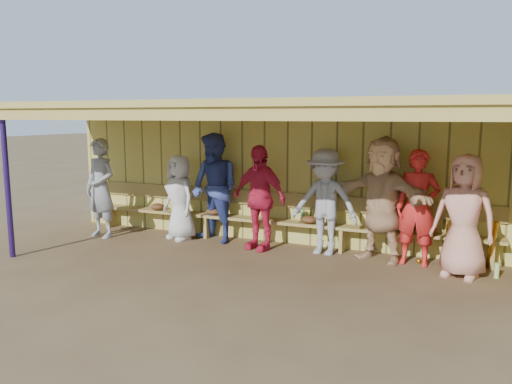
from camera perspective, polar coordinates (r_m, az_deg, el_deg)
ground at (r=8.12m, az=-0.99°, el=-7.69°), size 90.00×90.00×0.00m
player_a at (r=9.85m, az=-17.34°, el=0.41°), size 0.75×0.55×1.88m
player_b at (r=9.36m, az=-8.72°, el=-0.60°), size 0.92×0.78×1.59m
player_c at (r=9.05m, az=-4.72°, el=0.45°), size 1.17×1.04×1.99m
player_d at (r=8.54m, az=0.33°, el=-0.64°), size 1.14×0.70×1.81m
player_e at (r=8.31m, az=7.88°, el=-1.14°), size 1.19×0.75×1.76m
player_f at (r=8.10m, az=14.14°, el=-0.77°), size 1.93×1.20×1.99m
player_g at (r=8.03m, az=17.96°, el=-1.71°), size 0.66×0.44×1.80m
player_h at (r=7.65m, az=22.66°, el=-2.56°), size 0.99×0.78×1.77m
dugout_structure at (r=8.30m, az=3.40°, el=4.57°), size 8.80×3.20×2.50m
bench at (r=8.99m, az=1.94°, el=-2.62°), size 7.60×0.34×0.93m
dugout_equipment at (r=8.94m, az=0.62°, el=-2.92°), size 6.24×0.62×0.80m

